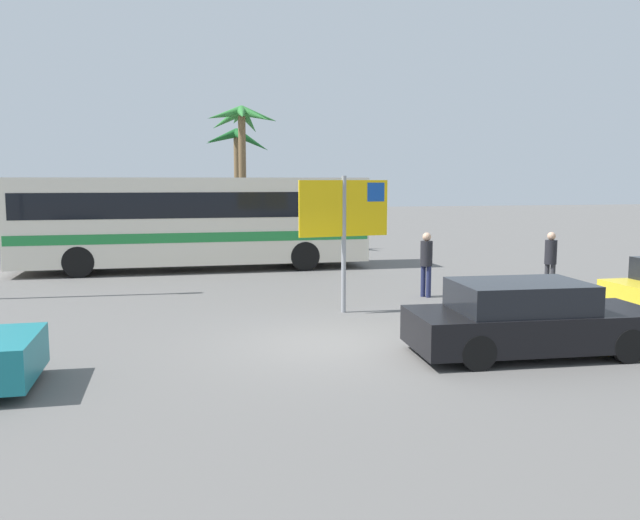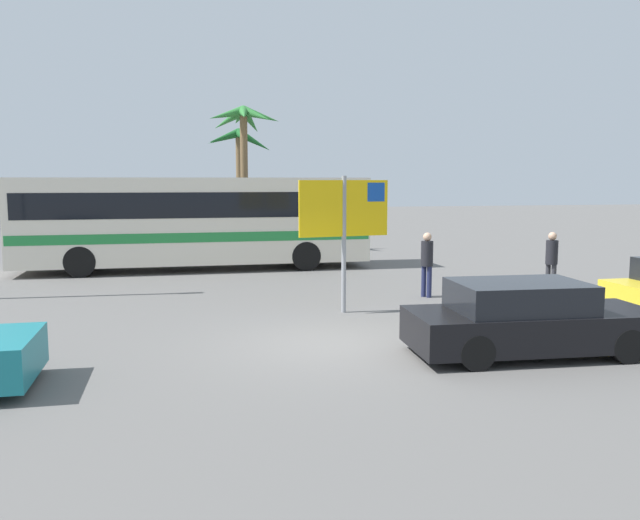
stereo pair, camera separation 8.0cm
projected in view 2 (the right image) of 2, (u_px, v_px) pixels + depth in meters
ground at (334, 344)px, 12.49m from camera, size 120.00×120.00×0.00m
bus_front_coach at (195, 218)px, 22.60m from camera, size 11.88×2.48×3.17m
ferry_sign at (346, 214)px, 15.17m from camera, size 2.19×0.37×3.20m
car_black at (528, 320)px, 11.63m from camera, size 4.46×1.96×1.32m
pedestrian_crossing_lot at (552, 258)px, 17.77m from camera, size 0.32×0.32×1.70m
pedestrian_near_sign at (427, 259)px, 17.32m from camera, size 0.32×0.32×1.72m
palm_tree_seaside at (244, 132)px, 27.95m from camera, size 3.16×3.17×6.23m
palm_tree_inland at (238, 151)px, 32.08m from camera, size 3.28×3.48×5.59m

